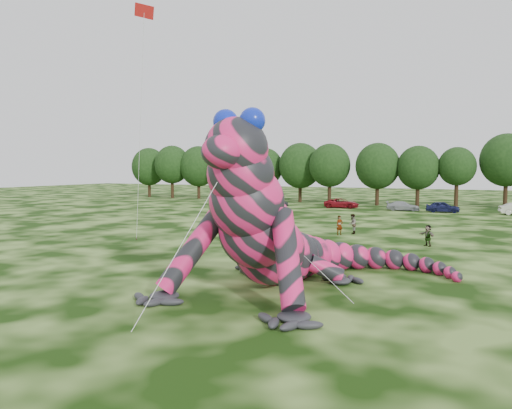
{
  "coord_description": "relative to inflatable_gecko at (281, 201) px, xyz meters",
  "views": [
    {
      "loc": [
        5.6,
        -19.42,
        5.8
      ],
      "look_at": [
        -4.65,
        2.25,
        4.0
      ],
      "focal_mm": 35.0,
      "sensor_mm": 36.0,
      "label": 1
    }
  ],
  "objects": [
    {
      "name": "ground",
      "position": [
        3.77,
        -3.25,
        -4.14
      ],
      "size": [
        240.0,
        240.0,
        0.0
      ],
      "primitive_type": "plane",
      "color": "#16330A",
      "rests_on": "ground"
    },
    {
      "name": "inflatable_gecko",
      "position": [
        0.0,
        0.0,
        0.0
      ],
      "size": [
        15.07,
        17.5,
        8.29
      ],
      "primitive_type": null,
      "rotation": [
        0.0,
        0.0,
        -0.07
      ],
      "color": "#E31F66",
      "rests_on": "ground"
    },
    {
      "name": "flying_kite",
      "position": [
        -13.21,
        6.48,
        11.29
      ],
      "size": [
        4.03,
        3.08,
        17.51
      ],
      "color": "red",
      "rests_on": "ground"
    },
    {
      "name": "tree_0",
      "position": [
        -50.79,
        55.98,
        0.61
      ],
      "size": [
        6.91,
        6.22,
        9.51
      ],
      "primitive_type": null,
      "color": "black",
      "rests_on": "ground"
    },
    {
      "name": "tree_1",
      "position": [
        -44.58,
        54.8,
        0.76
      ],
      "size": [
        6.74,
        6.07,
        9.81
      ],
      "primitive_type": null,
      "color": "black",
      "rests_on": "ground"
    },
    {
      "name": "tree_2",
      "position": [
        -39.24,
        55.51,
        0.68
      ],
      "size": [
        7.04,
        6.34,
        9.64
      ],
      "primitive_type": null,
      "color": "black",
      "rests_on": "ground"
    },
    {
      "name": "tree_3",
      "position": [
        -31.94,
        53.82,
        0.58
      ],
      "size": [
        5.81,
        5.23,
        9.44
      ],
      "primitive_type": null,
      "color": "black",
      "rests_on": "ground"
    },
    {
      "name": "tree_4",
      "position": [
        -25.87,
        55.46,
        0.38
      ],
      "size": [
        6.22,
        5.6,
        9.06
      ],
      "primitive_type": null,
      "color": "black",
      "rests_on": "ground"
    },
    {
      "name": "tree_5",
      "position": [
        -19.35,
        55.18,
        0.75
      ],
      "size": [
        7.16,
        6.44,
        9.8
      ],
      "primitive_type": null,
      "color": "black",
      "rests_on": "ground"
    },
    {
      "name": "tree_6",
      "position": [
        -13.78,
        53.43,
        0.6
      ],
      "size": [
        6.52,
        5.86,
        9.49
      ],
      "primitive_type": null,
      "color": "black",
      "rests_on": "ground"
    },
    {
      "name": "tree_7",
      "position": [
        -6.31,
        53.55,
        0.59
      ],
      "size": [
        6.68,
        6.01,
        9.48
      ],
      "primitive_type": null,
      "color": "black",
      "rests_on": "ground"
    },
    {
      "name": "tree_8",
      "position": [
        -0.44,
        53.73,
        0.33
      ],
      "size": [
        6.14,
        5.53,
        8.94
      ],
      "primitive_type": null,
      "color": "black",
      "rests_on": "ground"
    },
    {
      "name": "tree_9",
      "position": [
        4.84,
        54.09,
        0.2
      ],
      "size": [
        5.27,
        4.74,
        8.68
      ],
      "primitive_type": null,
      "color": "black",
      "rests_on": "ground"
    },
    {
      "name": "tree_10",
      "position": [
        11.17,
        55.33,
        1.11
      ],
      "size": [
        7.09,
        6.38,
        10.5
      ],
      "primitive_type": null,
      "color": "black",
      "rests_on": "ground"
    },
    {
      "name": "car_0",
      "position": [
        -25.76,
        43.75,
        -3.47
      ],
      "size": [
        4.08,
        1.99,
        1.34
      ],
      "primitive_type": "imported",
      "rotation": [
        0.0,
        0.0,
        1.68
      ],
      "color": "white",
      "rests_on": "ground"
    },
    {
      "name": "car_1",
      "position": [
        -19.01,
        43.64,
        -3.5
      ],
      "size": [
        3.99,
        1.71,
        1.28
      ],
      "primitive_type": "imported",
      "rotation": [
        0.0,
        0.0,
        1.48
      ],
      "color": "black",
      "rests_on": "ground"
    },
    {
      "name": "car_2",
      "position": [
        -9.8,
        46.32,
        -3.46
      ],
      "size": [
        5.09,
        2.69,
        1.36
      ],
      "primitive_type": "imported",
      "rotation": [
        0.0,
        0.0,
        1.66
      ],
      "color": "maroon",
      "rests_on": "ground"
    },
    {
      "name": "car_3",
      "position": [
        -1.23,
        45.53,
        -3.52
      ],
      "size": [
        4.52,
        2.4,
        1.25
      ],
      "primitive_type": "imported",
      "rotation": [
        0.0,
        0.0,
        1.73
      ],
      "color": "#9DA1A6",
      "rests_on": "ground"
    },
    {
      "name": "car_4",
      "position": [
        3.82,
        45.01,
        -3.43
      ],
      "size": [
        4.32,
        2.13,
        1.42
      ],
      "primitive_type": "imported",
      "rotation": [
        0.0,
        0.0,
        1.68
      ],
      "color": "#161A44",
      "rests_on": "ground"
    },
    {
      "name": "spectator_1",
      "position": [
        -1.43,
        19.73,
        -3.27
      ],
      "size": [
        0.77,
        0.93,
        1.75
      ],
      "primitive_type": "imported",
      "rotation": [
        0.0,
        0.0,
        4.84
      ],
      "color": "gray",
      "rests_on": "ground"
    },
    {
      "name": "spectator_5",
      "position": [
        5.26,
        15.57,
        -3.36
      ],
      "size": [
        1.41,
        1.3,
        1.57
      ],
      "primitive_type": "imported",
      "rotation": [
        0.0,
        0.0,
        5.58
      ],
      "color": "gray",
      "rests_on": "ground"
    },
    {
      "name": "spectator_0",
      "position": [
        -2.26,
        18.62,
        -3.31
      ],
      "size": [
        0.7,
        0.72,
        1.67
      ],
      "primitive_type": "imported",
      "rotation": [
        0.0,
        0.0,
        0.85
      ],
      "color": "gray",
      "rests_on": "ground"
    }
  ]
}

